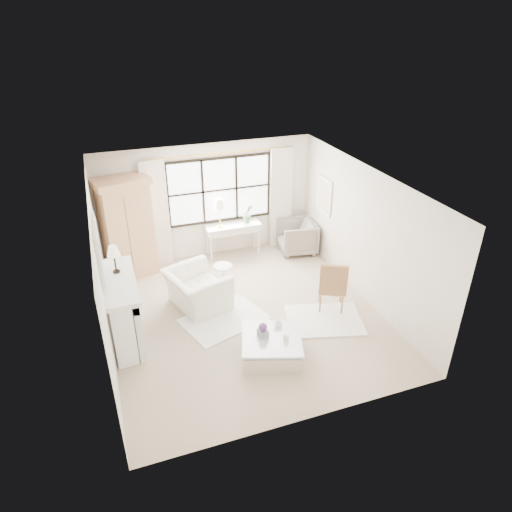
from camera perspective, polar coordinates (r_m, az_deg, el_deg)
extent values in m
plane|color=#C0A88E|center=(8.99, -1.32, -7.36)|extent=(5.50, 5.50, 0.00)
plane|color=silver|center=(7.73, -1.54, 9.11)|extent=(5.50, 5.50, 0.00)
plane|color=white|center=(10.69, -6.09, 6.80)|extent=(5.00, 0.00, 5.00)
plane|color=beige|center=(6.15, 6.81, -11.19)|extent=(5.00, 0.00, 5.00)
plane|color=beige|center=(7.97, -18.77, -2.60)|extent=(0.00, 5.50, 5.50)
plane|color=beige|center=(9.27, 13.42, 2.68)|extent=(0.00, 5.50, 5.50)
cube|color=white|center=(10.65, -4.56, 8.23)|extent=(2.40, 0.02, 1.50)
cylinder|color=gold|center=(10.33, -4.65, 12.66)|extent=(3.30, 0.04, 0.04)
cube|color=silver|center=(10.45, -12.33, 5.10)|extent=(0.55, 0.10, 2.47)
cube|color=beige|center=(11.16, 3.12, 7.24)|extent=(0.55, 0.10, 2.47)
cube|color=white|center=(8.36, -16.54, -6.85)|extent=(0.34, 1.50, 1.18)
cube|color=silver|center=(8.40, -15.33, -6.99)|extent=(0.03, 1.22, 0.97)
cube|color=black|center=(8.52, -15.08, -8.14)|extent=(0.06, 0.52, 0.50)
cube|color=white|center=(8.03, -16.86, -3.12)|extent=(0.58, 1.66, 0.08)
cube|color=silver|center=(7.74, -19.10, 0.55)|extent=(0.05, 1.15, 0.95)
cube|color=silver|center=(7.74, -18.88, 0.58)|extent=(0.02, 1.00, 0.80)
cube|color=white|center=(10.52, 8.56, 7.45)|extent=(0.04, 0.62, 0.82)
cube|color=beige|center=(10.51, 8.46, 7.44)|extent=(0.01, 0.52, 0.72)
cylinder|color=black|center=(8.24, -17.04, -1.85)|extent=(0.12, 0.12, 0.03)
cylinder|color=black|center=(8.16, -17.20, -0.85)|extent=(0.03, 0.03, 0.30)
cone|color=#F5E6C8|center=(8.05, -17.44, 0.64)|extent=(0.22, 0.22, 0.18)
cube|color=tan|center=(10.23, -15.75, 3.01)|extent=(1.12, 0.84, 2.10)
cube|color=tan|center=(9.83, -16.61, 8.92)|extent=(1.27, 0.97, 0.14)
cube|color=white|center=(10.83, -2.90, 3.38)|extent=(1.24, 0.41, 0.14)
cube|color=white|center=(10.80, -2.91, 3.81)|extent=(1.30, 0.45, 0.06)
cylinder|color=#BC9441|center=(10.69, -4.48, 3.75)|extent=(0.14, 0.14, 0.03)
cylinder|color=#BC9441|center=(10.59, -4.53, 4.95)|extent=(0.02, 0.02, 0.46)
cone|color=#FFEFD0|center=(10.46, -4.60, 6.56)|extent=(0.28, 0.28, 0.22)
imported|color=#5A764F|center=(10.80, -1.04, 5.33)|extent=(0.25, 0.20, 0.45)
cylinder|color=white|center=(9.89, -4.08, -3.68)|extent=(0.26, 0.26, 0.03)
cylinder|color=white|center=(9.76, -4.12, -2.52)|extent=(0.06, 0.06, 0.44)
cylinder|color=silver|center=(9.64, -4.17, -1.29)|extent=(0.40, 0.40, 0.03)
cube|color=white|center=(8.87, -4.01, -7.90)|extent=(1.77, 1.49, 0.03)
cube|color=white|center=(8.93, 8.50, -7.89)|extent=(1.65, 1.40, 0.03)
imported|color=white|center=(9.11, -7.36, -4.18)|extent=(1.32, 1.42, 0.76)
imported|color=gray|center=(11.15, 5.14, 2.43)|extent=(1.00, 0.97, 0.79)
cube|color=white|center=(9.05, 9.45, -4.02)|extent=(0.63, 0.62, 0.07)
cube|color=#9F6D42|center=(8.69, 9.66, -3.05)|extent=(0.45, 0.26, 0.60)
cube|color=white|center=(7.96, 1.95, -11.40)|extent=(1.27, 1.27, 0.32)
cube|color=silver|center=(7.83, 1.97, -10.27)|extent=(1.27, 1.27, 0.04)
cube|color=gray|center=(7.81, 0.85, -9.62)|extent=(0.17, 0.17, 0.12)
sphere|color=#592C6F|center=(7.73, 0.86, -8.85)|extent=(0.14, 0.14, 0.14)
cylinder|color=white|center=(7.76, 3.80, -10.03)|extent=(0.10, 0.10, 0.12)
imported|color=silver|center=(8.03, 2.79, -8.35)|extent=(0.18, 0.18, 0.15)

